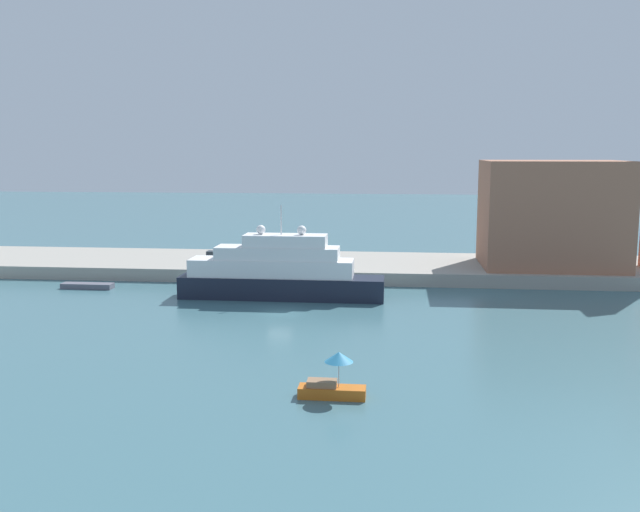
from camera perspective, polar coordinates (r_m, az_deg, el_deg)
ground at (r=73.92m, az=-3.26°, el=-4.69°), size 400.00×400.00×0.00m
quay_dock at (r=98.27m, az=-0.88°, el=-0.84°), size 110.00×18.50×1.68m
large_yacht at (r=81.12m, az=-3.37°, el=-1.36°), size 23.49×4.35×10.75m
small_motorboat at (r=49.35m, az=1.05°, el=-10.02°), size 4.66×1.99×3.27m
work_barge at (r=91.58m, az=-18.28°, el=-2.30°), size 6.35×1.60×0.65m
harbor_building at (r=97.16m, az=18.23°, el=3.24°), size 17.77×12.78×13.86m
parked_car at (r=97.92m, az=-8.21°, el=-0.09°), size 4.59×1.62×1.48m
person_figure at (r=93.48m, az=-5.46°, el=-0.35°), size 0.36×0.36×1.70m
mooring_bollard at (r=90.14m, az=-1.32°, el=-0.96°), size 0.46×0.46×0.62m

